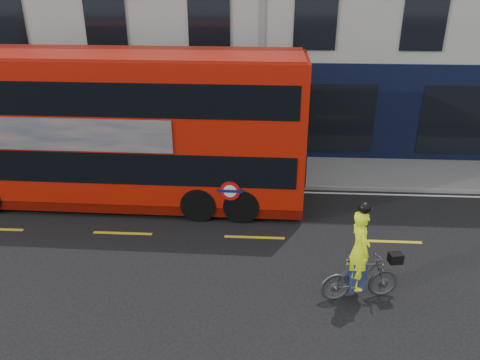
{
  "coord_description": "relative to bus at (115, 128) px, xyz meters",
  "views": [
    {
      "loc": [
        0.29,
        -10.52,
        7.26
      ],
      "look_at": [
        -0.48,
        2.23,
        1.54
      ],
      "focal_mm": 35.0,
      "sensor_mm": 36.0,
      "label": 1
    }
  ],
  "objects": [
    {
      "name": "ground",
      "position": [
        4.66,
        -3.8,
        -2.57
      ],
      "size": [
        120.0,
        120.0,
        0.0
      ],
      "primitive_type": "plane",
      "color": "black",
      "rests_on": "ground"
    },
    {
      "name": "pavement",
      "position": [
        4.66,
        2.7,
        -2.51
      ],
      "size": [
        60.0,
        3.0,
        0.12
      ],
      "primitive_type": "cube",
      "color": "gray",
      "rests_on": "ground"
    },
    {
      "name": "kerb",
      "position": [
        4.66,
        1.2,
        -2.51
      ],
      "size": [
        60.0,
        0.12,
        0.13
      ],
      "primitive_type": "cube",
      "color": "gray",
      "rests_on": "ground"
    },
    {
      "name": "road_edge_line",
      "position": [
        4.66,
        0.9,
        -2.57
      ],
      "size": [
        58.0,
        0.1,
        0.01
      ],
      "primitive_type": "cube",
      "color": "silver",
      "rests_on": "ground"
    },
    {
      "name": "lane_dashes",
      "position": [
        4.66,
        -2.3,
        -2.57
      ],
      "size": [
        58.0,
        0.12,
        0.01
      ],
      "primitive_type": null,
      "color": "gold",
      "rests_on": "ground"
    },
    {
      "name": "bus",
      "position": [
        0.0,
        0.0,
        0.0
      ],
      "size": [
        12.48,
        3.01,
        5.01
      ],
      "rotation": [
        0.0,
        0.0,
        -0.01
      ],
      "color": "#BA1607",
      "rests_on": "ground"
    },
    {
      "name": "cyclist",
      "position": [
        7.22,
        -4.97,
        -1.69
      ],
      "size": [
        2.01,
        0.92,
        2.61
      ],
      "rotation": [
        0.0,
        0.0,
        0.2
      ],
      "color": "#484A4D",
      "rests_on": "ground"
    }
  ]
}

